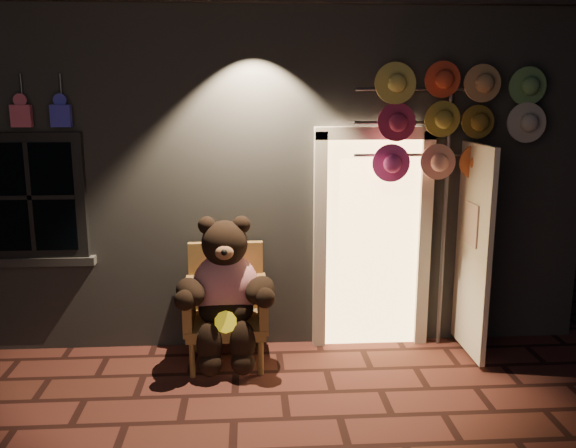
{
  "coord_description": "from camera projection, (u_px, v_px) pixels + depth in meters",
  "views": [
    {
      "loc": [
        0.14,
        -4.34,
        2.5
      ],
      "look_at": [
        0.49,
        1.0,
        1.35
      ],
      "focal_mm": 38.0,
      "sensor_mm": 36.0,
      "label": 1
    }
  ],
  "objects": [
    {
      "name": "ground",
      "position": [
        234.0,
        421.0,
        4.75
      ],
      "size": [
        60.0,
        60.0,
        0.0
      ],
      "primitive_type": "plane",
      "color": "#532620",
      "rests_on": "ground"
    },
    {
      "name": "shop_building",
      "position": [
        238.0,
        151.0,
        8.28
      ],
      "size": [
        7.3,
        5.95,
        3.51
      ],
      "color": "slate",
      "rests_on": "ground"
    },
    {
      "name": "wicker_armchair",
      "position": [
        226.0,
        304.0,
        5.76
      ],
      "size": [
        0.77,
        0.7,
        1.1
      ],
      "rotation": [
        0.0,
        0.0,
        0.02
      ],
      "color": "olive",
      "rests_on": "ground"
    },
    {
      "name": "teddy_bear",
      "position": [
        226.0,
        291.0,
        5.59
      ],
      "size": [
        0.99,
        0.77,
        1.37
      ],
      "rotation": [
        0.0,
        0.0,
        0.02
      ],
      "color": "red",
      "rests_on": "ground"
    },
    {
      "name": "hat_rack",
      "position": [
        453.0,
        122.0,
        5.66
      ],
      "size": [
        1.75,
        0.22,
        2.76
      ],
      "color": "#59595E",
      "rests_on": "ground"
    }
  ]
}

